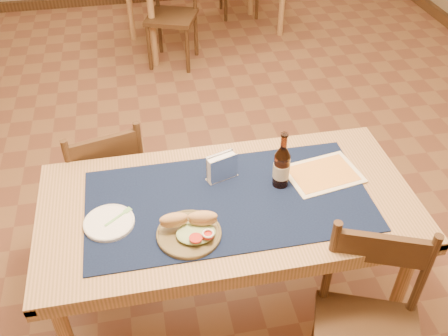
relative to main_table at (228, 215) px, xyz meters
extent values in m
cube|color=brown|center=(0.00, 0.80, -0.68)|extent=(6.00, 7.00, 0.02)
cylinder|color=tan|center=(0.72, -0.32, -0.31)|extent=(0.06, 0.06, 0.71)
cylinder|color=tan|center=(-0.72, 0.32, -0.31)|extent=(0.06, 0.06, 0.71)
cylinder|color=tan|center=(0.72, 0.32, -0.31)|extent=(0.06, 0.06, 0.71)
cube|color=tan|center=(0.00, 0.00, 0.06)|extent=(1.60, 0.80, 0.04)
cube|color=#0F1A38|center=(0.00, 0.00, 0.09)|extent=(1.20, 0.60, 0.01)
cylinder|color=tan|center=(-0.13, 2.70, -0.31)|extent=(0.06, 0.06, 0.71)
cylinder|color=tan|center=(1.17, 3.10, -0.31)|extent=(0.06, 0.06, 0.71)
cylinder|color=tan|center=(-0.30, 3.28, -0.31)|extent=(0.06, 0.06, 0.71)
cylinder|color=#432B18|center=(-0.43, 0.84, -0.45)|extent=(0.03, 0.03, 0.43)
cylinder|color=#432B18|center=(-0.77, 0.75, -0.45)|extent=(0.03, 0.03, 0.43)
cylinder|color=#432B18|center=(-0.35, 0.50, -0.45)|extent=(0.03, 0.03, 0.43)
cylinder|color=#432B18|center=(-0.68, 0.42, -0.45)|extent=(0.03, 0.03, 0.43)
cube|color=#432B18|center=(-0.56, 0.63, -0.24)|extent=(0.48, 0.48, 0.04)
cube|color=#432B18|center=(-0.52, 0.45, 0.09)|extent=(0.34, 0.11, 0.13)
cylinder|color=#432B18|center=(-0.35, 0.49, -0.02)|extent=(0.03, 0.03, 0.44)
cylinder|color=#432B18|center=(-0.68, 0.41, -0.02)|extent=(0.03, 0.03, 0.44)
cylinder|color=#432B18|center=(0.34, -0.35, -0.45)|extent=(0.04, 0.04, 0.44)
cube|color=#432B18|center=(0.50, -0.41, 0.12)|extent=(0.34, 0.16, 0.14)
cylinder|color=#432B18|center=(0.34, -0.34, 0.00)|extent=(0.04, 0.04, 0.45)
cylinder|color=#432B18|center=(0.67, -0.47, 0.00)|extent=(0.04, 0.04, 0.45)
cylinder|color=#432B18|center=(-0.18, 2.62, -0.45)|extent=(0.03, 0.03, 0.43)
cylinder|color=#432B18|center=(0.14, 2.50, -0.45)|extent=(0.03, 0.03, 0.43)
cylinder|color=#432B18|center=(-0.06, 2.95, -0.45)|extent=(0.03, 0.03, 0.43)
cylinder|color=#432B18|center=(0.27, 2.82, -0.45)|extent=(0.03, 0.03, 0.43)
cube|color=#432B18|center=(0.04, 2.72, -0.23)|extent=(0.52, 0.52, 0.04)
cylinder|color=#432B18|center=(1.03, 3.53, -0.46)|extent=(0.03, 0.03, 0.42)
cylinder|color=#432B18|center=(0.69, 3.54, -0.46)|extent=(0.03, 0.03, 0.42)
cylinder|color=brown|center=(-0.19, -0.17, 0.10)|extent=(0.26, 0.26, 0.01)
torus|color=brown|center=(-0.19, -0.17, 0.10)|extent=(0.26, 0.26, 0.01)
ellipsoid|color=#A1BF83|center=(-0.17, -0.19, 0.12)|extent=(0.16, 0.12, 0.03)
ellipsoid|color=tan|center=(-0.25, -0.14, 0.15)|extent=(0.11, 0.05, 0.06)
ellipsoid|color=tan|center=(-0.13, -0.15, 0.15)|extent=(0.12, 0.06, 0.06)
cylinder|color=red|center=(-0.17, -0.23, 0.13)|extent=(0.05, 0.05, 0.01)
cylinder|color=red|center=(-0.13, -0.22, 0.13)|extent=(0.05, 0.05, 0.01)
torus|color=white|center=(-0.13, -0.22, 0.14)|extent=(0.05, 0.05, 0.01)
cylinder|color=white|center=(-0.50, -0.05, 0.10)|extent=(0.20, 0.20, 0.01)
torus|color=white|center=(-0.50, -0.05, 0.10)|extent=(0.20, 0.20, 0.01)
cube|color=#7ECC70|center=(-0.47, -0.04, 0.10)|extent=(0.09, 0.07, 0.00)
cube|color=#7ECC70|center=(-0.42, 0.00, 0.10)|extent=(0.04, 0.04, 0.00)
cylinder|color=#4D220D|center=(0.24, 0.06, 0.17)|extent=(0.07, 0.07, 0.16)
cone|color=#4D220D|center=(0.24, 0.06, 0.27)|extent=(0.07, 0.07, 0.04)
cylinder|color=#4D220D|center=(0.24, 0.06, 0.32)|extent=(0.03, 0.03, 0.06)
cylinder|color=#4D220D|center=(0.24, 0.06, 0.36)|extent=(0.03, 0.03, 0.01)
cylinder|color=beige|center=(0.24, 0.06, 0.17)|extent=(0.07, 0.07, 0.07)
cube|color=silver|center=(0.00, 0.15, 0.09)|extent=(0.15, 0.09, 0.00)
cube|color=silver|center=(0.01, 0.12, 0.15)|extent=(0.13, 0.05, 0.12)
cube|color=silver|center=(-0.01, 0.17, 0.15)|extent=(0.13, 0.05, 0.12)
cube|color=white|center=(0.00, 0.15, 0.15)|extent=(0.13, 0.07, 0.11)
cube|color=#4278D3|center=(0.01, 0.13, 0.16)|extent=(0.09, 0.03, 0.04)
cube|color=#FAE8BD|center=(0.45, 0.08, 0.09)|extent=(0.36, 0.29, 0.00)
cube|color=#E9953C|center=(0.45, 0.08, 0.09)|extent=(0.31, 0.24, 0.00)
camera|label=1|loc=(-0.32, -1.51, 1.54)|focal=40.00mm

